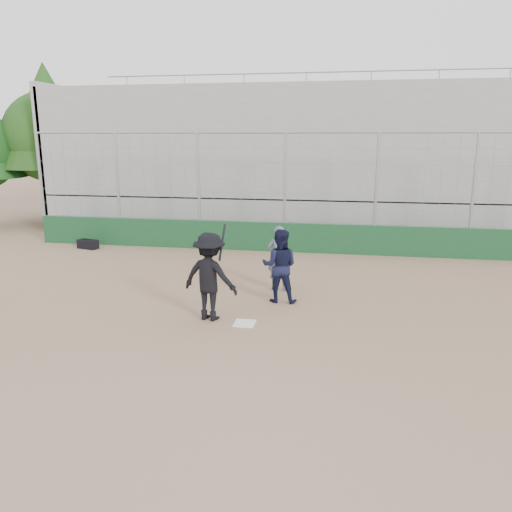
% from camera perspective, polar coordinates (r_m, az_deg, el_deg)
% --- Properties ---
extents(ground, '(90.00, 90.00, 0.00)m').
position_cam_1_polar(ground, '(10.68, -1.31, -7.75)').
color(ground, brown).
rests_on(ground, ground).
extents(home_plate, '(0.44, 0.44, 0.02)m').
position_cam_1_polar(home_plate, '(10.67, -1.31, -7.69)').
color(home_plate, white).
rests_on(home_plate, ground).
extents(backstop, '(18.10, 0.25, 4.04)m').
position_cam_1_polar(backstop, '(17.12, 3.25, 3.68)').
color(backstop, '#12391D').
rests_on(backstop, ground).
extents(bleachers, '(20.25, 6.70, 6.98)m').
position_cam_1_polar(bleachers, '(21.82, 4.89, 10.96)').
color(bleachers, gray).
rests_on(bleachers, ground).
extents(tree_left, '(4.48, 4.48, 7.00)m').
position_cam_1_polar(tree_left, '(24.48, -22.68, 13.71)').
color(tree_left, '#3B2A15').
rests_on(tree_left, ground).
extents(batter_at_plate, '(1.36, 0.97, 2.04)m').
position_cam_1_polar(batter_at_plate, '(10.71, -5.31, -2.35)').
color(batter_at_plate, black).
rests_on(batter_at_plate, ground).
extents(catcher_crouched, '(0.89, 0.71, 1.19)m').
position_cam_1_polar(catcher_crouched, '(11.87, 2.70, -2.53)').
color(catcher_crouched, black).
rests_on(catcher_crouched, ground).
extents(umpire, '(0.66, 0.47, 1.52)m').
position_cam_1_polar(umpire, '(12.77, 2.62, -0.62)').
color(umpire, '#4B5360').
rests_on(umpire, ground).
extents(equipment_bag, '(0.81, 0.51, 0.36)m').
position_cam_1_polar(equipment_bag, '(18.62, -18.66, 1.30)').
color(equipment_bag, black).
rests_on(equipment_bag, ground).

